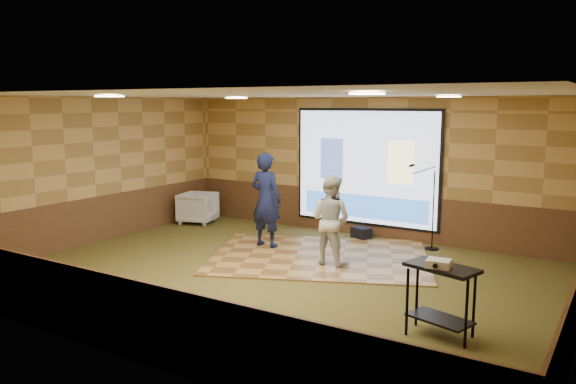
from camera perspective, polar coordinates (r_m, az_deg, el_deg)
The scene contains 18 objects.
ground at distance 9.50m, azimuth -0.93°, elevation -8.52°, with size 9.00×9.00×0.00m, color #32391A.
room_shell at distance 9.09m, azimuth -0.96°, elevation 4.17°, with size 9.04×7.04×3.02m.
wainscot_back at distance 12.36m, azimuth 7.85°, elevation -2.22°, with size 9.00×0.04×0.95m, color #4B2F19.
wainscot_front at distance 6.85m, azimuth -17.28°, elevation -11.79°, with size 9.00×0.04×0.95m, color #4B2F19.
wainscot_left at distance 12.32m, azimuth -18.74°, elevation -2.65°, with size 0.04×7.00×0.95m, color #4B2F19.
projector_screen at distance 12.17m, azimuth 7.87°, elevation 2.37°, with size 3.32×0.06×2.52m.
downlight_nw at distance 11.80m, azimuth -5.27°, elevation 9.49°, with size 0.32×0.32×0.02m, color beige.
downlight_ne at distance 9.80m, azimuth 16.02°, elevation 9.30°, with size 0.32×0.32×0.02m, color beige.
downlight_sw at distance 9.38m, azimuth -17.68°, elevation 9.25°, with size 0.32×0.32×0.02m, color beige.
downlight_se at distance 6.69m, azimuth 8.05°, elevation 9.87°, with size 0.32×0.32×0.02m, color beige.
dance_floor at distance 10.63m, azimuth 3.25°, elevation -6.54°, with size 3.97×3.03×0.03m, color #AA7D3E.
player_left at distance 11.13m, azimuth -2.25°, elevation -0.79°, with size 0.69×0.45×1.88m, color #121739.
player_right at distance 9.95m, azimuth 4.34°, elevation -2.85°, with size 0.77×0.60×1.59m, color beige.
av_table at distance 7.21m, azimuth 15.29°, elevation -9.40°, with size 0.86×0.45×0.90m.
projector at distance 7.05m, azimuth 15.05°, elevation -7.02°, with size 0.28×0.24×0.09m, color silver.
mic_stand at distance 11.44m, azimuth 14.21°, elevation -3.22°, with size 0.66×0.27×1.68m.
banquet_chair at distance 13.69m, azimuth -9.11°, elevation -1.59°, with size 0.80×0.82×0.75m, color gray.
duffel_bag at distance 12.08m, azimuth 7.45°, elevation -4.17°, with size 0.40×0.27×0.25m, color black.
Camera 1 is at (4.92, -7.61, 2.86)m, focal length 35.00 mm.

